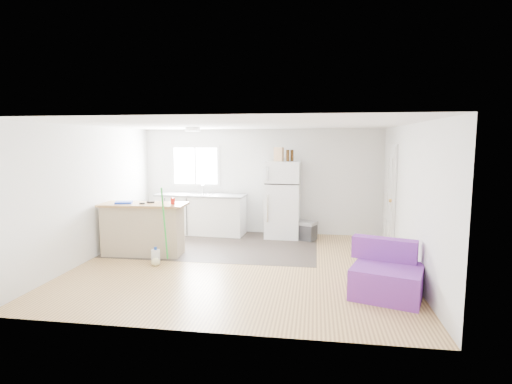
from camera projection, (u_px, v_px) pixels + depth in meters
room at (241, 196)px, 6.77m from camera, size 5.51×5.01×2.41m
vinyl_zone at (218, 245)px, 8.25m from camera, size 4.05×2.50×0.00m
window at (196, 166)px, 9.39m from camera, size 1.18×0.06×0.98m
interior_door at (390, 197)px, 7.91m from camera, size 0.11×0.92×2.10m
ceiling_fixture at (193, 129)px, 7.98m from camera, size 0.30×0.30×0.07m
kitchen_cabinets at (201, 214)px, 9.20m from camera, size 2.10×0.78×1.20m
peninsula at (143, 229)px, 7.48m from camera, size 1.61×0.68×0.98m
refrigerator at (283, 199)px, 8.82m from camera, size 0.77×0.73×1.69m
cooler at (304, 230)px, 8.68m from camera, size 0.63×0.54×0.40m
purple_seat at (387, 276)px, 5.52m from camera, size 1.12×1.10×0.74m
cleaner_jug at (156, 257)px, 6.93m from camera, size 0.16×0.13×0.31m
mop at (158, 252)px, 6.85m from camera, size 0.25×0.38×1.37m
red_cup at (173, 201)px, 7.31m from camera, size 0.09×0.09×0.12m
blue_tray at (124, 202)px, 7.42m from camera, size 0.35×0.30×0.04m
tool_a at (151, 202)px, 7.47m from camera, size 0.15×0.08×0.03m
tool_b at (142, 203)px, 7.33m from camera, size 0.11×0.07×0.03m
cardboard_box at (279, 154)px, 8.70m from camera, size 0.22×0.17×0.30m
bottle_left at (288, 156)px, 8.58m from camera, size 0.09×0.09×0.25m
bottle_right at (292, 155)px, 8.65m from camera, size 0.08×0.08×0.25m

